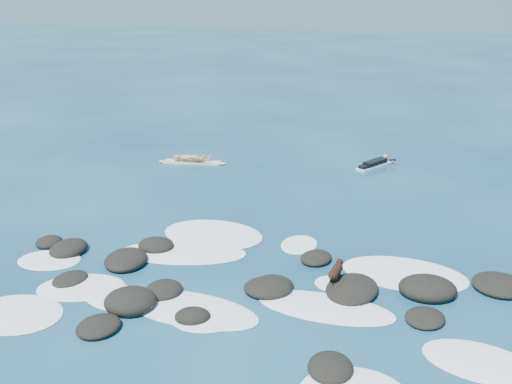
% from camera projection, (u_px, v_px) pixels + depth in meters
% --- Properties ---
extents(ground, '(160.00, 160.00, 0.00)m').
position_uv_depth(ground, '(238.00, 275.00, 15.43)').
color(ground, '#0A2642').
rests_on(ground, ground).
extents(reef_rocks, '(14.10, 7.47, 0.57)m').
position_uv_depth(reef_rocks, '(266.00, 295.00, 14.27)').
color(reef_rocks, black).
rests_on(reef_rocks, ground).
extents(breaking_foam, '(13.73, 8.42, 0.12)m').
position_uv_depth(breaking_foam, '(233.00, 287.00, 14.83)').
color(breaking_foam, white).
rests_on(breaking_foam, ground).
extents(standing_surfer_rig, '(2.99, 0.89, 1.70)m').
position_uv_depth(standing_surfer_rig, '(192.00, 149.00, 24.54)').
color(standing_surfer_rig, beige).
rests_on(standing_surfer_rig, ground).
extents(paddling_surfer_rig, '(1.61, 2.07, 0.39)m').
position_uv_depth(paddling_surfer_rig, '(376.00, 163.00, 24.33)').
color(paddling_surfer_rig, white).
rests_on(paddling_surfer_rig, ground).
extents(dog, '(0.35, 1.01, 0.64)m').
position_uv_depth(dog, '(336.00, 271.00, 14.76)').
color(dog, black).
rests_on(dog, ground).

